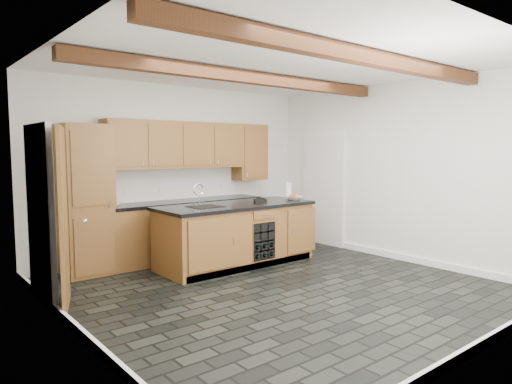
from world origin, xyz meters
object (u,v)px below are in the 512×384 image
Objects in this scene: paper_towel at (288,191)px; island at (237,234)px; kitchen_scale at (260,200)px; fruit_bowl at (294,198)px.

island is at bearing -177.27° from paper_towel.
fruit_bowl reaches higher than kitchen_scale.
island is at bearing -157.27° from kitchen_scale.
paper_towel reaches higher than island.
paper_towel is (0.04, 0.18, 0.10)m from fruit_bowl.
fruit_bowl is at bearing -6.72° from island.
kitchen_scale is 0.80× the size of paper_towel.
island is 9.20× the size of paper_towel.
paper_towel reaches higher than kitchen_scale.
paper_towel is at bearing 77.43° from fruit_bowl.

